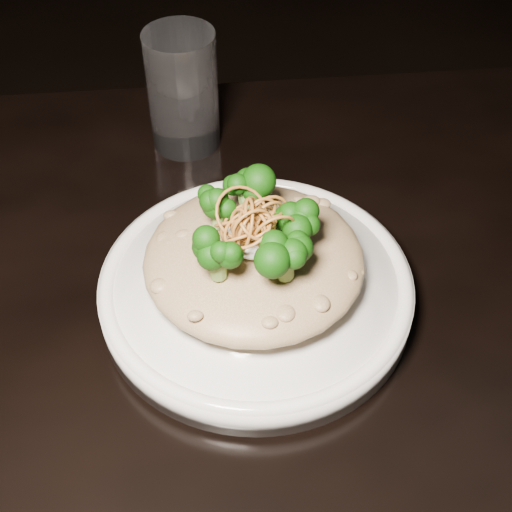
{
  "coord_description": "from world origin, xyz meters",
  "views": [
    {
      "loc": [
        -0.1,
        -0.33,
        1.21
      ],
      "look_at": [
        -0.06,
        0.06,
        0.81
      ],
      "focal_mm": 50.0,
      "sensor_mm": 36.0,
      "label": 1
    }
  ],
  "objects": [
    {
      "name": "broccoli",
      "position": [
        -0.06,
        0.07,
        0.84
      ],
      "size": [
        0.11,
        0.11,
        0.04
      ],
      "primitive_type": null,
      "color": "black",
      "rests_on": "risotto"
    },
    {
      "name": "cheese",
      "position": [
        -0.06,
        0.07,
        0.82
      ],
      "size": [
        0.05,
        0.05,
        0.01
      ],
      "primitive_type": "ellipsoid",
      "color": "white",
      "rests_on": "risotto"
    },
    {
      "name": "shallots",
      "position": [
        -0.06,
        0.06,
        0.85
      ],
      "size": [
        0.06,
        0.06,
        0.04
      ],
      "primitive_type": null,
      "color": "brown",
      "rests_on": "cheese"
    },
    {
      "name": "drinking_glass",
      "position": [
        -0.11,
        0.29,
        0.81
      ],
      "size": [
        0.08,
        0.08,
        0.13
      ],
      "primitive_type": "cylinder",
      "rotation": [
        0.0,
        0.0,
        -0.13
      ],
      "color": "silver",
      "rests_on": "table"
    },
    {
      "name": "risotto",
      "position": [
        -0.06,
        0.07,
        0.8
      ],
      "size": [
        0.18,
        0.18,
        0.04
      ],
      "primitive_type": "ellipsoid",
      "color": "brown",
      "rests_on": "plate"
    },
    {
      "name": "table",
      "position": [
        0.0,
        0.0,
        0.67
      ],
      "size": [
        1.1,
        0.8,
        0.75
      ],
      "color": "black",
      "rests_on": "ground"
    },
    {
      "name": "plate",
      "position": [
        -0.06,
        0.06,
        0.76
      ],
      "size": [
        0.26,
        0.26,
        0.03
      ],
      "primitive_type": "cylinder",
      "color": "white",
      "rests_on": "table"
    }
  ]
}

